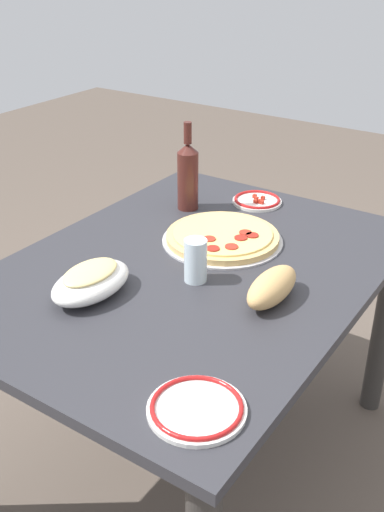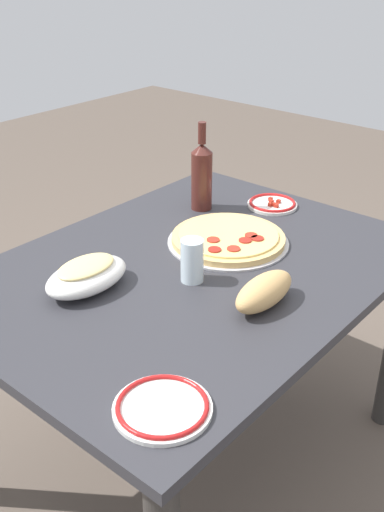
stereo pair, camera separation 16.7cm
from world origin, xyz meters
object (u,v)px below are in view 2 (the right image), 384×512
object	(u,v)px
pepperoni_pizza	(228,239)
side_plate_far	(272,204)
dining_table	(192,300)
bread_loaf	(264,291)
water_glass	(192,261)
wine_bottle	(202,175)
side_plate_near	(162,407)
baked_pasta_dish	(87,275)

from	to	relation	value
pepperoni_pizza	side_plate_far	size ratio (longest dim) A/B	2.16
pepperoni_pizza	dining_table	bearing A→B (deg)	-177.39
bread_loaf	water_glass	bearing A→B (deg)	95.77
wine_bottle	bread_loaf	xyz separation A→B (m)	(-0.37, -0.50, -0.08)
pepperoni_pizza	bread_loaf	bearing A→B (deg)	-128.16
pepperoni_pizza	side_plate_near	bearing A→B (deg)	-152.51
water_glass	pepperoni_pizza	bearing A→B (deg)	14.30
wine_bottle	water_glass	distance (m)	0.49
side_plate_near	baked_pasta_dish	bearing A→B (deg)	65.39
water_glass	side_plate_far	xyz separation A→B (m)	(0.56, 0.12, -0.05)
dining_table	side_plate_far	distance (m)	0.51
dining_table	pepperoni_pizza	size ratio (longest dim) A/B	3.47
side_plate_far	water_glass	bearing A→B (deg)	-168.25
bread_loaf	side_plate_far	bearing A→B (deg)	31.69
dining_table	side_plate_near	xyz separation A→B (m)	(-0.48, -0.33, 0.12)
wine_bottle	water_glass	size ratio (longest dim) A/B	2.48
dining_table	water_glass	distance (m)	0.19
dining_table	baked_pasta_dish	world-z (taller)	baked_pasta_dish
water_glass	side_plate_far	distance (m)	0.57
pepperoni_pizza	bread_loaf	size ratio (longest dim) A/B	1.75
water_glass	side_plate_far	bearing A→B (deg)	11.75
dining_table	pepperoni_pizza	xyz separation A→B (m)	(0.18, 0.01, 0.13)
pepperoni_pizza	water_glass	xyz separation A→B (m)	(-0.24, -0.06, 0.05)
dining_table	water_glass	size ratio (longest dim) A/B	10.60
side_plate_far	bread_loaf	xyz separation A→B (m)	(-0.54, -0.33, 0.03)
baked_pasta_dish	side_plate_near	distance (m)	0.51
water_glass	dining_table	bearing A→B (deg)	40.54
pepperoni_pizza	water_glass	size ratio (longest dim) A/B	3.06
bread_loaf	wine_bottle	bearing A→B (deg)	53.91
baked_pasta_dish	water_glass	size ratio (longest dim) A/B	2.02
side_plate_far	bread_loaf	size ratio (longest dim) A/B	0.81
bread_loaf	dining_table	bearing A→B (deg)	81.52
baked_pasta_dish	bread_loaf	bearing A→B (deg)	-59.81
wine_bottle	side_plate_near	size ratio (longest dim) A/B	1.51
bread_loaf	pepperoni_pizza	bearing A→B (deg)	51.84
dining_table	bread_loaf	xyz separation A→B (m)	(-0.04, -0.27, 0.15)
baked_pasta_dish	water_glass	distance (m)	0.28
pepperoni_pizza	bread_loaf	xyz separation A→B (m)	(-0.22, -0.28, 0.03)
water_glass	side_plate_near	world-z (taller)	water_glass
dining_table	water_glass	bearing A→B (deg)	-139.46
baked_pasta_dish	wine_bottle	xyz separation A→B (m)	(0.60, 0.11, 0.08)
bread_loaf	side_plate_near	bearing A→B (deg)	-171.38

